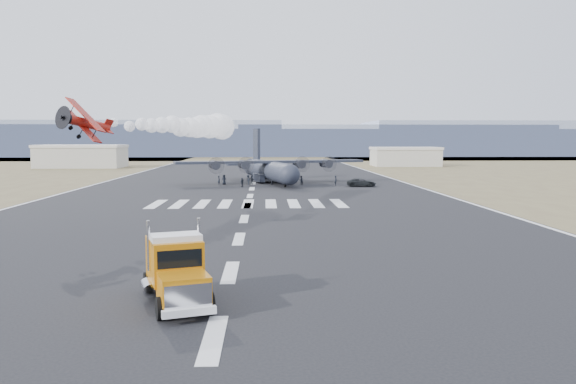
{
  "coord_description": "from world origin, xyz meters",
  "views": [
    {
      "loc": [
        2.24,
        -23.46,
        8.55
      ],
      "look_at": [
        4.2,
        24.13,
        4.0
      ],
      "focal_mm": 35.0,
      "sensor_mm": 36.0,
      "label": 1
    }
  ],
  "objects": [
    {
      "name": "ground",
      "position": [
        0.0,
        0.0,
        0.0
      ],
      "size": [
        500.0,
        500.0,
        0.0
      ],
      "primitive_type": "plane",
      "color": "black",
      "rests_on": "ground"
    },
    {
      "name": "scrub_far",
      "position": [
        0.0,
        230.0,
        0.0
      ],
      "size": [
        500.0,
        80.0,
        0.0
      ],
      "primitive_type": "cube",
      "color": "brown",
      "rests_on": "ground"
    },
    {
      "name": "runway_markings",
      "position": [
        0.0,
        60.0,
        0.01
      ],
      "size": [
        60.0,
        260.0,
        0.01
      ],
      "primitive_type": null,
      "color": "silver",
      "rests_on": "ground"
    },
    {
      "name": "ridge_seg_c",
      "position": [
        -65.0,
        260.0,
        8.5
      ],
      "size": [
        150.0,
        50.0,
        17.0
      ],
      "primitive_type": "cube",
      "color": "#8691AA",
      "rests_on": "ground"
    },
    {
      "name": "ridge_seg_d",
      "position": [
        0.0,
        260.0,
        6.5
      ],
      "size": [
        150.0,
        50.0,
        13.0
      ],
      "primitive_type": "cube",
      "color": "#8691AA",
      "rests_on": "ground"
    },
    {
      "name": "ridge_seg_e",
      "position": [
        65.0,
        260.0,
        7.5
      ],
      "size": [
        150.0,
        50.0,
        15.0
      ],
      "primitive_type": "cube",
      "color": "#8691AA",
      "rests_on": "ground"
    },
    {
      "name": "ridge_seg_f",
      "position": [
        130.0,
        260.0,
        8.5
      ],
      "size": [
        150.0,
        50.0,
        17.0
      ],
      "primitive_type": "cube",
      "color": "#8691AA",
      "rests_on": "ground"
    },
    {
      "name": "hangar_left",
      "position": [
        -52.0,
        145.0,
        3.41
      ],
      "size": [
        24.5,
        14.5,
        6.7
      ],
      "color": "#A9A596",
      "rests_on": "ground"
    },
    {
      "name": "hangar_right",
      "position": [
        46.0,
        150.0,
        3.01
      ],
      "size": [
        20.5,
        12.5,
        5.9
      ],
      "color": "#A9A596",
      "rests_on": "ground"
    },
    {
      "name": "semi_truck",
      "position": [
        -2.41,
        5.43,
        1.78
      ],
      "size": [
        4.67,
        8.24,
        3.63
      ],
      "rotation": [
        0.0,
        0.0,
        0.32
      ],
      "color": "black",
      "rests_on": "ground"
    },
    {
      "name": "aerobatic_biplane",
      "position": [
        -13.54,
        26.8,
        9.94
      ],
      "size": [
        4.8,
        5.29,
        4.27
      ],
      "rotation": [
        0.0,
        0.59,
        -0.32
      ],
      "color": "#A72C0B"
    },
    {
      "name": "smoke_trail",
      "position": [
        -5.65,
        50.44,
        10.16
      ],
      "size": [
        11.1,
        29.07,
        3.56
      ],
      "rotation": [
        0.0,
        0.0,
        -0.32
      ],
      "color": "white"
    },
    {
      "name": "transport_aircraft",
      "position": [
        3.02,
        85.61,
        2.74
      ],
      "size": [
        36.45,
        29.79,
        10.63
      ],
      "rotation": [
        0.0,
        0.0,
        0.25
      ],
      "color": "#1D222B",
      "rests_on": "ground"
    },
    {
      "name": "support_vehicle",
      "position": [
        19.46,
        75.77,
        0.72
      ],
      "size": [
        5.35,
        2.78,
        1.44
      ],
      "primitive_type": "imported",
      "rotation": [
        0.0,
        0.0,
        1.49
      ],
      "color": "black",
      "rests_on": "ground"
    },
    {
      "name": "crew_a",
      "position": [
        -6.25,
        80.2,
        0.86
      ],
      "size": [
        0.64,
        0.73,
        1.72
      ],
      "primitive_type": "imported",
      "rotation": [
        0.0,
        0.0,
        1.8
      ],
      "color": "black",
      "rests_on": "ground"
    },
    {
      "name": "crew_b",
      "position": [
        8.93,
        80.06,
        0.85
      ],
      "size": [
        0.97,
        0.88,
        1.7
      ],
      "primitive_type": "imported",
      "rotation": [
        0.0,
        0.0,
        3.72
      ],
      "color": "black",
      "rests_on": "ground"
    },
    {
      "name": "crew_c",
      "position": [
        -0.87,
        80.09,
        0.94
      ],
      "size": [
        1.0,
        1.34,
        1.88
      ],
      "primitive_type": "imported",
      "rotation": [
        0.0,
        0.0,
        5.13
      ],
      "color": "black",
      "rests_on": "ground"
    },
    {
      "name": "crew_d",
      "position": [
        -1.8,
        75.66,
        0.82
      ],
      "size": [
        0.97,
        1.06,
        1.64
      ],
      "primitive_type": "imported",
      "rotation": [
        0.0,
        0.0,
        4.07
      ],
      "color": "black",
      "rests_on": "ground"
    },
    {
      "name": "crew_e",
      "position": [
        -5.38,
        81.06,
        0.91
      ],
      "size": [
        1.04,
        0.87,
        1.82
      ],
      "primitive_type": "imported",
      "rotation": [
        0.0,
        0.0,
        3.57
      ],
      "color": "black",
      "rests_on": "ground"
    },
    {
      "name": "crew_f",
      "position": [
        -0.25,
        81.64,
        0.85
      ],
      "size": [
        1.38,
        1.55,
        1.7
      ],
      "primitive_type": "imported",
      "rotation": [
        0.0,
        0.0,
        5.39
      ],
      "color": "black",
      "rests_on": "ground"
    },
    {
      "name": "crew_g",
      "position": [
        15.18,
        78.33,
        0.89
      ],
      "size": [
        0.69,
        0.77,
        1.78
      ],
      "primitive_type": "imported",
      "rotation": [
        0.0,
        0.0,
        1.3
      ],
      "color": "black",
      "rests_on": "ground"
    },
    {
      "name": "crew_h",
      "position": [
        3.72,
        80.82,
        0.9
      ],
      "size": [
        0.78,
        0.99,
        1.79
      ],
      "primitive_type": "imported",
      "rotation": [
        0.0,
        0.0,
        1.26
      ],
      "color": "black",
      "rests_on": "ground"
    }
  ]
}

